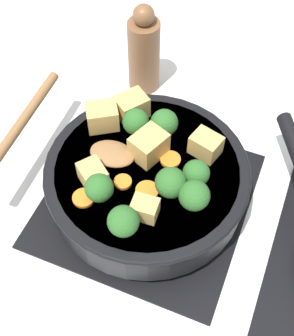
# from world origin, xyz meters

# --- Properties ---
(ground_plane) EXTENTS (2.40, 2.40, 0.00)m
(ground_plane) POSITION_xyz_m (0.00, 0.00, 0.00)
(ground_plane) COLOR white
(front_burner_grate) EXTENTS (0.31, 0.31, 0.03)m
(front_burner_grate) POSITION_xyz_m (0.00, 0.00, 0.01)
(front_burner_grate) COLOR black
(front_burner_grate) RESTS_ON ground_plane
(skillet_pan) EXTENTS (0.34, 0.41, 0.06)m
(skillet_pan) POSITION_xyz_m (-0.00, 0.00, 0.06)
(skillet_pan) COLOR black
(skillet_pan) RESTS_ON front_burner_grate
(wooden_spoon) EXTENTS (0.24, 0.20, 0.02)m
(wooden_spoon) POSITION_xyz_m (0.00, -0.14, 0.10)
(wooden_spoon) COLOR olive
(wooden_spoon) RESTS_ON skillet_pan
(tofu_cube_center_large) EXTENTS (0.03, 0.04, 0.03)m
(tofu_cube_center_large) POSITION_xyz_m (0.07, 0.03, 0.10)
(tofu_cube_center_large) COLOR tan
(tofu_cube_center_large) RESTS_ON skillet_pan
(tofu_cube_near_handle) EXTENTS (0.06, 0.06, 0.04)m
(tofu_cube_near_handle) POSITION_xyz_m (-0.02, -0.01, 0.11)
(tofu_cube_near_handle) COLOR tan
(tofu_cube_near_handle) RESTS_ON skillet_pan
(tofu_cube_east_chunk) EXTENTS (0.04, 0.05, 0.03)m
(tofu_cube_east_chunk) POSITION_xyz_m (-0.06, 0.07, 0.10)
(tofu_cube_east_chunk) COLOR tan
(tofu_cube_east_chunk) RESTS_ON skillet_pan
(tofu_cube_west_chunk) EXTENTS (0.06, 0.06, 0.04)m
(tofu_cube_west_chunk) POSITION_xyz_m (-0.05, -0.09, 0.11)
(tofu_cube_west_chunk) COLOR tan
(tofu_cube_west_chunk) RESTS_ON skillet_pan
(tofu_cube_back_piece) EXTENTS (0.06, 0.06, 0.04)m
(tofu_cube_back_piece) POSITION_xyz_m (-0.09, -0.06, 0.11)
(tofu_cube_back_piece) COLOR tan
(tofu_cube_back_piece) RESTS_ON skillet_pan
(tofu_cube_front_piece) EXTENTS (0.05, 0.05, 0.03)m
(tofu_cube_front_piece) POSITION_xyz_m (0.05, -0.06, 0.10)
(tofu_cube_front_piece) COLOR tan
(tofu_cube_front_piece) RESTS_ON skillet_pan
(broccoli_floret_near_spoon) EXTENTS (0.04, 0.04, 0.05)m
(broccoli_floret_near_spoon) POSITION_xyz_m (-0.07, -0.00, 0.11)
(broccoli_floret_near_spoon) COLOR #709956
(broccoli_floret_near_spoon) RESTS_ON skillet_pan
(broccoli_floret_center_top) EXTENTS (0.04, 0.04, 0.05)m
(broccoli_floret_center_top) POSITION_xyz_m (0.03, 0.05, 0.12)
(broccoli_floret_center_top) COLOR #709956
(broccoli_floret_center_top) RESTS_ON skillet_pan
(broccoli_floret_east_rim) EXTENTS (0.04, 0.04, 0.05)m
(broccoli_floret_east_rim) POSITION_xyz_m (-0.05, -0.04, 0.11)
(broccoli_floret_east_rim) COLOR #709956
(broccoli_floret_east_rim) RESTS_ON skillet_pan
(broccoli_floret_west_rim) EXTENTS (0.04, 0.04, 0.05)m
(broccoli_floret_west_rim) POSITION_xyz_m (0.04, 0.08, 0.12)
(broccoli_floret_west_rim) COLOR #709956
(broccoli_floret_west_rim) RESTS_ON skillet_pan
(broccoli_floret_north_edge) EXTENTS (0.04, 0.04, 0.05)m
(broccoli_floret_north_edge) POSITION_xyz_m (0.11, 0.01, 0.12)
(broccoli_floret_north_edge) COLOR #709956
(broccoli_floret_north_edge) RESTS_ON skillet_pan
(broccoli_floret_south_cluster) EXTENTS (0.04, 0.04, 0.05)m
(broccoli_floret_south_cluster) POSITION_xyz_m (-0.00, 0.07, 0.11)
(broccoli_floret_south_cluster) COLOR #709956
(broccoli_floret_south_cluster) RESTS_ON skillet_pan
(broccoli_floret_mid_floret) EXTENTS (0.04, 0.04, 0.05)m
(broccoli_floret_mid_floret) POSITION_xyz_m (0.07, -0.04, 0.11)
(broccoli_floret_mid_floret) COLOR #709956
(broccoli_floret_mid_floret) RESTS_ON skillet_pan
(carrot_slice_orange_thin) EXTENTS (0.03, 0.03, 0.01)m
(carrot_slice_orange_thin) POSITION_xyz_m (0.04, 0.02, 0.09)
(carrot_slice_orange_thin) COLOR orange
(carrot_slice_orange_thin) RESTS_ON skillet_pan
(carrot_slice_near_center) EXTENTS (0.03, 0.03, 0.01)m
(carrot_slice_near_center) POSITION_xyz_m (-0.03, 0.03, 0.09)
(carrot_slice_near_center) COLOR orange
(carrot_slice_near_center) RESTS_ON skillet_pan
(carrot_slice_edge_slice) EXTENTS (0.03, 0.03, 0.01)m
(carrot_slice_edge_slice) POSITION_xyz_m (0.04, -0.02, 0.09)
(carrot_slice_edge_slice) COLOR orange
(carrot_slice_edge_slice) RESTS_ON skillet_pan
(carrot_slice_under_broccoli) EXTENTS (0.03, 0.03, 0.01)m
(carrot_slice_under_broccoli) POSITION_xyz_m (0.08, -0.06, 0.09)
(carrot_slice_under_broccoli) COLOR orange
(carrot_slice_under_broccoli) RESTS_ON skillet_pan
(pepper_mill) EXTENTS (0.06, 0.06, 0.18)m
(pepper_mill) POSITION_xyz_m (-0.24, -0.10, 0.08)
(pepper_mill) COLOR brown
(pepper_mill) RESTS_ON ground_plane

